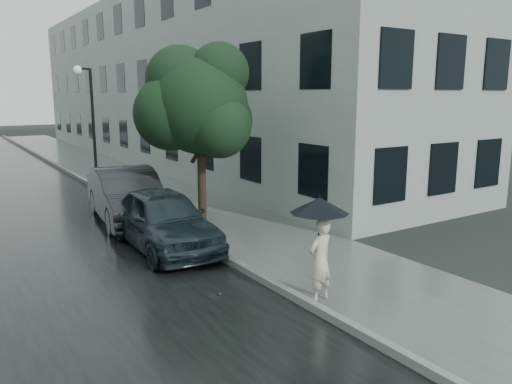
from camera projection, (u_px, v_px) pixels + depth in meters
ground at (332, 272)px, 10.61m from camera, size 120.00×120.00×0.00m
sidewalk at (143, 186)px, 20.63m from camera, size 3.50×60.00×0.01m
kerb_near at (98, 188)px, 19.64m from camera, size 0.15×60.00×0.15m
asphalt_road at (0, 200)px, 17.79m from camera, size 6.85×60.00×0.00m
building_near at (180, 81)px, 28.73m from camera, size 7.02×36.00×9.00m
pedestrian at (320, 260)px, 9.00m from camera, size 0.62×0.47×1.53m
umbrella at (320, 205)px, 8.78m from camera, size 1.36×1.36×1.04m
street_tree at (199, 105)px, 13.72m from camera, size 3.45×3.13×5.11m
lamp_post at (90, 117)px, 20.69m from camera, size 0.83×0.45×4.85m
car_near at (164, 219)px, 12.11m from camera, size 1.87×4.33×1.46m
car_far at (127, 195)px, 14.70m from camera, size 2.20×4.91×1.56m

